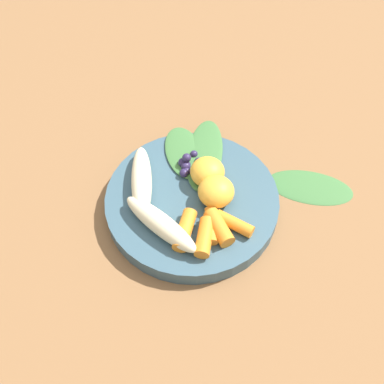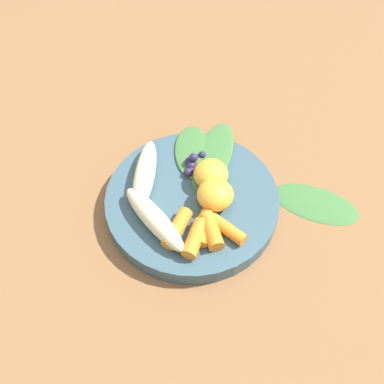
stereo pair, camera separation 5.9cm
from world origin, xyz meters
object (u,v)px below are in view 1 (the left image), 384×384
object	(u,v)px
banana_peeled_right	(142,181)
kale_leaf_stray	(310,186)
orange_segment_near	(207,172)
banana_peeled_left	(161,224)
bowl	(192,202)

from	to	relation	value
banana_peeled_right	kale_leaf_stray	world-z (taller)	banana_peeled_right
banana_peeled_right	orange_segment_near	world-z (taller)	orange_segment_near
orange_segment_near	kale_leaf_stray	distance (m)	0.15
banana_peeled_left	orange_segment_near	world-z (taller)	orange_segment_near
kale_leaf_stray	bowl	bearing A→B (deg)	-156.35
bowl	kale_leaf_stray	bearing A→B (deg)	-159.92
bowl	orange_segment_near	xyz separation A→B (m)	(-0.02, -0.03, 0.03)
bowl	banana_peeled_right	size ratio (longest dim) A/B	1.97
bowl	banana_peeled_left	distance (m)	0.07
banana_peeled_left	orange_segment_near	bearing A→B (deg)	94.76
orange_segment_near	banana_peeled_left	bearing A→B (deg)	61.88
banana_peeled_left	orange_segment_near	size ratio (longest dim) A/B	2.53
banana_peeled_left	banana_peeled_right	distance (m)	0.07
orange_segment_near	kale_leaf_stray	bearing A→B (deg)	-169.11
bowl	orange_segment_near	size ratio (longest dim) A/B	5.00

